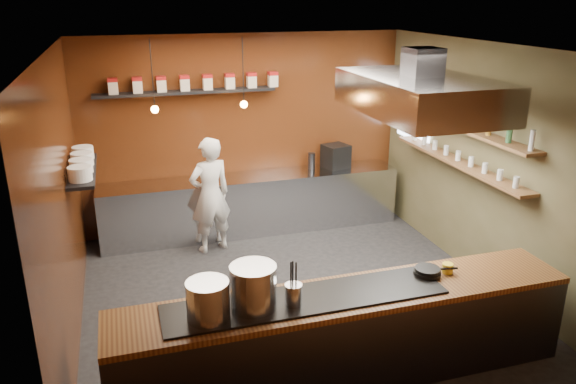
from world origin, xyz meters
name	(u,v)px	position (x,y,z in m)	size (l,w,h in m)	color
floor	(295,297)	(0.00, 0.00, 0.00)	(5.00, 5.00, 0.00)	black
back_wall	(246,133)	(0.00, 2.50, 1.50)	(5.00, 5.00, 0.00)	#3B1B0A
left_wall	(63,204)	(-2.50, 0.00, 1.50)	(5.00, 5.00, 0.00)	#3B1B0A
right_wall	(482,164)	(2.50, 0.00, 1.50)	(5.00, 5.00, 0.00)	#464427
ceiling	(296,47)	(0.00, 0.00, 3.00)	(5.00, 5.00, 0.00)	silver
window_pane	(415,108)	(2.45, 1.70, 1.90)	(1.00, 1.00, 0.00)	white
prep_counter	(253,204)	(0.00, 2.17, 0.45)	(4.60, 0.65, 0.90)	silver
pass_counter	(345,336)	(0.00, -1.60, 0.47)	(4.40, 0.72, 0.94)	#38383D
tin_shelf	(186,92)	(-0.90, 2.36, 2.20)	(2.60, 0.26, 0.04)	black
plate_shelf	(83,171)	(-2.34, 1.00, 1.55)	(0.30, 1.40, 0.04)	black
bottle_shelf_upper	(461,127)	(2.34, 0.30, 1.92)	(0.26, 2.80, 0.04)	brown
bottle_shelf_lower	(458,162)	(2.34, 0.30, 1.45)	(0.26, 2.80, 0.04)	brown
extractor_hood	(420,94)	(1.30, -0.40, 2.51)	(1.20, 2.00, 0.72)	#38383D
pendant_left	(155,106)	(-1.40, 1.70, 2.15)	(0.10, 0.10, 0.95)	black
pendant_right	(244,101)	(-0.20, 1.70, 2.15)	(0.10, 0.10, 0.95)	black
storage_tins	(196,82)	(-0.75, 2.36, 2.33)	(2.43, 0.13, 0.22)	beige
plate_stacks	(82,163)	(-2.34, 1.00, 1.65)	(0.26, 1.16, 0.16)	white
bottles	(462,116)	(2.34, 0.30, 2.06)	(0.06, 2.66, 0.24)	silver
wine_glasses	(458,156)	(2.34, 0.30, 1.53)	(0.07, 2.37, 0.13)	silver
stockpot_large	(253,287)	(-0.89, -1.61, 1.14)	(0.41, 0.41, 0.40)	#B7BABF
stockpot_small	(208,300)	(-1.30, -1.67, 1.11)	(0.37, 0.37, 0.34)	#BABCC1
utensil_crock	(293,295)	(-0.55, -1.68, 1.04)	(0.16, 0.16, 0.20)	#B7BABF
frying_pan	(428,271)	(0.89, -1.51, 0.97)	(0.43, 0.27, 0.07)	black
butter_jar	(448,268)	(1.11, -1.51, 0.97)	(0.11, 0.11, 0.10)	yellow
espresso_machine	(336,156)	(1.40, 2.24, 1.08)	(0.37, 0.35, 0.37)	black
chef	(210,195)	(-0.73, 1.66, 0.84)	(0.61, 0.40, 1.68)	silver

